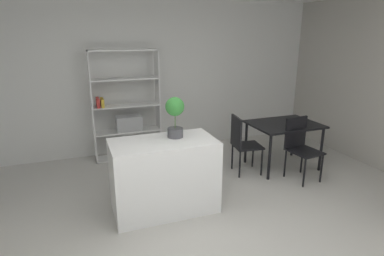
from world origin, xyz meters
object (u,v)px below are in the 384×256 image
at_px(potted_plant_on_island, 175,113).
at_px(open_bookshelf, 126,111).
at_px(dining_table, 284,128).
at_px(kitchen_island, 164,176).
at_px(dining_chair_island_side, 242,140).
at_px(dining_chair_near, 300,144).

xyz_separation_m(potted_plant_on_island, open_bookshelf, (-0.31, 1.86, -0.37)).
bearing_deg(dining_table, kitchen_island, -164.14).
height_order(potted_plant_on_island, open_bookshelf, open_bookshelf).
relative_size(kitchen_island, dining_chair_island_side, 1.36).
bearing_deg(kitchen_island, dining_chair_near, 4.99).
bearing_deg(dining_chair_island_side, potted_plant_on_island, 120.98).
distance_m(kitchen_island, dining_table, 2.29).
bearing_deg(dining_chair_near, dining_chair_island_side, 142.61).
height_order(kitchen_island, dining_chair_island_side, dining_chair_island_side).
xyz_separation_m(open_bookshelf, dining_chair_island_side, (1.56, -1.31, -0.30)).
relative_size(potted_plant_on_island, dining_table, 0.46).
distance_m(potted_plant_on_island, dining_table, 2.15).
bearing_deg(potted_plant_on_island, dining_chair_near, 2.81).
height_order(potted_plant_on_island, dining_chair_near, potted_plant_on_island).
bearing_deg(dining_chair_near, kitchen_island, 178.36).
distance_m(dining_table, dining_chair_island_side, 0.77).
bearing_deg(kitchen_island, potted_plant_on_island, 26.79).
bearing_deg(potted_plant_on_island, open_bookshelf, 99.46).
relative_size(open_bookshelf, dining_table, 1.74).
relative_size(kitchen_island, dining_table, 1.17).
bearing_deg(dining_chair_near, potted_plant_on_island, 176.18).
xyz_separation_m(potted_plant_on_island, dining_chair_island_side, (1.25, 0.54, -0.67)).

